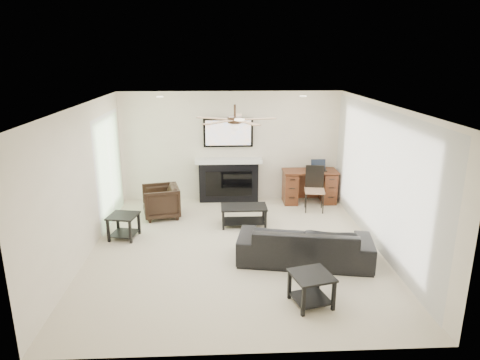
{
  "coord_description": "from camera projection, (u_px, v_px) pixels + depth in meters",
  "views": [
    {
      "loc": [
        -0.25,
        -6.85,
        3.27
      ],
      "look_at": [
        0.11,
        0.56,
        1.09
      ],
      "focal_mm": 32.0,
      "sensor_mm": 36.0,
      "label": 1
    }
  ],
  "objects": [
    {
      "name": "fireplace_unit",
      "position": [
        229.0,
        161.0,
        9.7
      ],
      "size": [
        1.52,
        0.34,
        1.91
      ],
      "primitive_type": "cube",
      "color": "black",
      "rests_on": "ground"
    },
    {
      "name": "end_table_left",
      "position": [
        124.0,
        226.0,
        7.89
      ],
      "size": [
        0.59,
        0.59,
        0.45
      ],
      "primitive_type": "cube",
      "rotation": [
        0.0,
        0.0,
        -0.19
      ],
      "color": "black",
      "rests_on": "ground"
    },
    {
      "name": "laptop",
      "position": [
        319.0,
        166.0,
        9.61
      ],
      "size": [
        0.33,
        0.24,
        0.23
      ],
      "primitive_type": "cube",
      "color": "black",
      "rests_on": "desk"
    },
    {
      "name": "room_shell",
      "position": [
        246.0,
        154.0,
        7.11
      ],
      "size": [
        5.5,
        5.54,
        2.52
      ],
      "color": "beige",
      "rests_on": "ground"
    },
    {
      "name": "end_table_near",
      "position": [
        311.0,
        289.0,
        5.77
      ],
      "size": [
        0.64,
        0.64,
        0.45
      ],
      "primitive_type": "cube",
      "rotation": [
        0.0,
        0.0,
        0.26
      ],
      "color": "black",
      "rests_on": "ground"
    },
    {
      "name": "coffee_table",
      "position": [
        244.0,
        216.0,
        8.48
      ],
      "size": [
        0.9,
        0.5,
        0.4
      ],
      "primitive_type": "cube",
      "rotation": [
        0.0,
        0.0,
        0.01
      ],
      "color": "black",
      "rests_on": "ground"
    },
    {
      "name": "armchair",
      "position": [
        161.0,
        202.0,
        8.89
      ],
      "size": [
        0.88,
        0.86,
        0.67
      ],
      "primitive_type": "imported",
      "rotation": [
        0.0,
        0.0,
        -1.35
      ],
      "color": "black",
      "rests_on": "ground"
    },
    {
      "name": "desk_chair",
      "position": [
        315.0,
        189.0,
        9.2
      ],
      "size": [
        0.48,
        0.5,
        0.97
      ],
      "primitive_type": "cube",
      "rotation": [
        0.0,
        0.0,
        -0.15
      ],
      "color": "black",
      "rests_on": "ground"
    },
    {
      "name": "desk",
      "position": [
        309.0,
        186.0,
        9.76
      ],
      "size": [
        1.22,
        0.56,
        0.76
      ],
      "primitive_type": "cube",
      "color": "#3E1D0F",
      "rests_on": "ground"
    },
    {
      "name": "sofa",
      "position": [
        305.0,
        244.0,
        6.95
      ],
      "size": [
        2.27,
        1.22,
        0.63
      ],
      "primitive_type": "imported",
      "rotation": [
        0.0,
        0.0,
        2.96
      ],
      "color": "black",
      "rests_on": "ground"
    }
  ]
}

